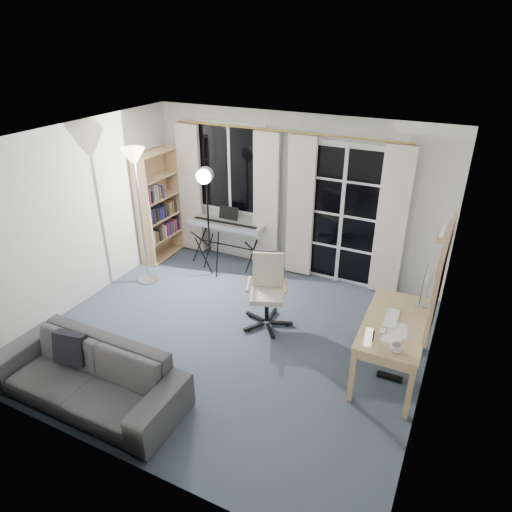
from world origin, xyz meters
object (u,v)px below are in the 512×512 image
Objects in this scene: desk at (394,328)px; monitor at (425,286)px; keyboard_piano at (226,225)px; studio_light at (206,189)px; mug at (397,347)px; bookshelf at (157,209)px; sofa at (85,368)px; torchiere_lamp at (136,177)px; office_chair at (268,284)px.

monitor is at bearing 65.09° from desk.
studio_light is (-0.06, -0.44, 0.72)m from keyboard_piano.
desk is 11.51× the size of mug.
desk is (2.94, -1.06, -0.80)m from studio_light.
desk is at bearing 101.31° from mug.
bookshelf is 4.20m from desk.
sofa is (0.28, -2.81, -0.99)m from studio_light.
studio_light reaches higher than keyboard_piano.
office_chair is (2.05, -0.15, -1.06)m from torchiere_lamp.
keyboard_piano is 3.25m from desk.
mug is (1.72, -0.82, 0.18)m from office_chair.
keyboard_piano is 0.71× the size of studio_light.
sofa reaches higher than mug.
office_chair is 1.92m from mug.
studio_light is 15.68× the size of mug.
bookshelf is 1.15m from torchiere_lamp.
keyboard_piano is at bearing 151.26° from desk.
torchiere_lamp is at bearing -129.60° from keyboard_piano.
keyboard_piano reaches higher than sofa.
office_chair is at bearing -4.28° from torchiere_lamp.
torchiere_lamp is 4.00m from mug.
studio_light is at bearing 129.81° from office_chair.
desk is at bearing -114.91° from monitor.
keyboard_piano is at bearing 93.91° from sofa.
studio_light is at bearing 158.95° from desk.
office_chair is 1.86m from monitor.
bookshelf reaches higher than monitor.
studio_light is at bearing -10.61° from bookshelf.
torchiere_lamp is 2.14× the size of office_chair.
monitor is at bearing -10.95° from bookshelf.
studio_light reaches higher than sofa.
mug is (4.10, -1.75, -0.11)m from bookshelf.
mug is at bearing -97.10° from monitor.
keyboard_piano is (1.12, 0.24, -0.17)m from bookshelf.
mug is (3.04, -1.56, -0.66)m from studio_light.
bookshelf is 2.57m from office_chair.
monitor is (3.87, -0.03, -0.69)m from torchiere_lamp.
keyboard_piano is 3.26m from sofa.
mug is (2.98, -2.00, 0.06)m from keyboard_piano.
studio_light is at bearing 95.72° from sofa.
mug is (0.10, -0.50, 0.14)m from desk.
desk is (2.88, -1.50, -0.08)m from keyboard_piano.
sofa is (1.01, -2.23, -1.21)m from torchiere_lamp.
torchiere_lamp is (0.33, -0.78, 0.78)m from bookshelf.
desk is at bearing -32.36° from office_chair.
sofa is at bearing -137.62° from office_chair.
mug reaches higher than desk.
monitor reaches higher than office_chair.
office_chair reaches higher than mug.
bookshelf reaches higher than desk.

